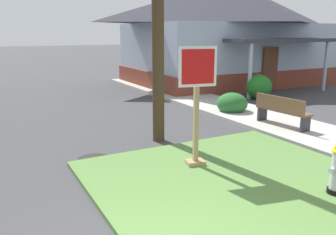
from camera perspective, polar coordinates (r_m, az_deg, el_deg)
The scene contains 8 objects.
grass_corner_patch at distance 6.66m, azimuth 10.61°, elevation -9.90°, with size 5.07×4.54×0.08m, color #567F3D.
sidewalk_strip at distance 12.47m, azimuth 10.36°, elevation 1.27°, with size 2.20×19.15×0.12m, color #B2AFA8.
stop_sign at distance 6.83m, azimuth 4.68°, elevation 1.61°, with size 0.75×0.35×2.36m.
manhole_cover at distance 7.82m, azimuth -12.03°, elevation -6.62°, with size 0.70×0.70×0.02m, color black.
street_bench at distance 10.27m, azimuth 18.05°, elevation 1.23°, with size 0.53×1.69×0.85m.
corner_house at distance 19.73m, azimuth 9.83°, elevation 13.63°, with size 10.72×8.13×5.37m.
shrub_near_porch at distance 15.02m, azimuth 14.63°, elevation 4.86°, with size 1.06×1.06×1.02m, color #256E25.
shrub_by_curb at distance 11.97m, azimuth 10.42°, elevation 2.26°, with size 1.03×1.03×0.73m, color #28652C.
Camera 1 is at (-1.51, -2.94, 2.66)m, focal length 37.35 mm.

